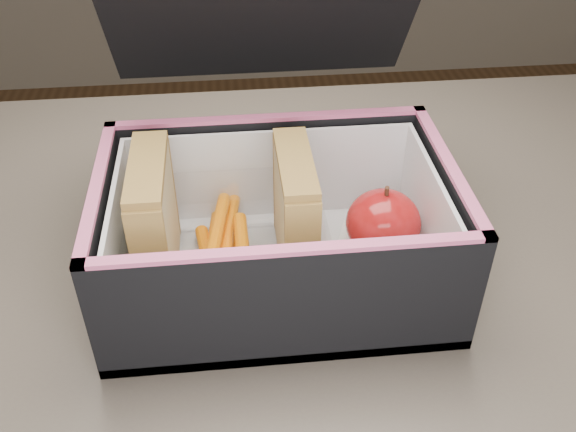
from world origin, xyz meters
name	(u,v)px	position (x,y,z in m)	size (l,w,h in m)	color
kitchen_table	(350,350)	(0.00, 0.00, 0.66)	(1.20, 0.80, 0.75)	brown
lunch_bag	(277,220)	(-0.07, 0.02, 0.81)	(0.30, 0.31, 0.27)	black
plastic_tub	(227,240)	(-0.11, 0.02, 0.80)	(0.17, 0.12, 0.07)	white
sandwich_left	(155,221)	(-0.17, 0.02, 0.82)	(0.03, 0.10, 0.11)	tan
sandwich_right	(295,214)	(-0.05, 0.02, 0.82)	(0.03, 0.10, 0.11)	tan
carrot_sticks	(223,251)	(-0.12, 0.02, 0.78)	(0.05, 0.15, 0.03)	orange
paper_napkin	(377,255)	(0.02, 0.02, 0.77)	(0.08, 0.08, 0.01)	white
red_apple	(383,224)	(0.02, 0.02, 0.80)	(0.09, 0.09, 0.07)	#930C0A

